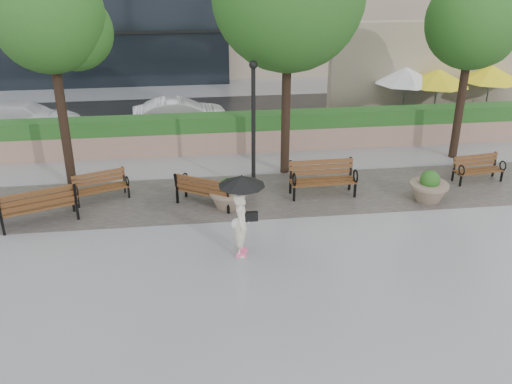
{
  "coord_description": "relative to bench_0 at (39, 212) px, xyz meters",
  "views": [
    {
      "loc": [
        -1.35,
        -12.32,
        7.1
      ],
      "look_at": [
        0.33,
        0.84,
        1.1
      ],
      "focal_mm": 40.0,
      "sensor_mm": 36.0,
      "label": 1
    }
  ],
  "objects": [
    {
      "name": "planter_right",
      "position": [
        10.93,
        0.07,
        0.05
      ],
      "size": [
        1.11,
        1.11,
        0.93
      ],
      "color": "#7F6B56",
      "rests_on": "ground"
    },
    {
      "name": "bench_4",
      "position": [
        13.02,
        1.22,
        -0.07
      ],
      "size": [
        1.6,
        0.81,
        0.82
      ],
      "rotation": [
        0.0,
        0.0,
        0.13
      ],
      "color": "brown",
      "rests_on": "ground"
    },
    {
      "name": "patio_umb_yellow_a",
      "position": [
        13.96,
        6.88,
        1.67
      ],
      "size": [
        2.5,
        2.5,
        2.3
      ],
      "color": "black",
      "rests_on": "ground"
    },
    {
      "name": "cafe_hedge",
      "position": [
        14.38,
        5.83,
        0.13
      ],
      "size": [
        8.0,
        0.5,
        0.9
      ],
      "primitive_type": "cube",
      "color": "#174619",
      "rests_on": "ground"
    },
    {
      "name": "car_left",
      "position": [
        -2.1,
        7.85,
        0.31
      ],
      "size": [
        4.42,
        1.98,
        1.26
      ],
      "primitive_type": "imported",
      "rotation": [
        0.0,
        0.0,
        1.52
      ],
      "color": "white",
      "rests_on": "ground"
    },
    {
      "name": "patio_umb_yellow_b",
      "position": [
        16.36,
        7.24,
        1.67
      ],
      "size": [
        2.5,
        2.5,
        2.3
      ],
      "color": "black",
      "rests_on": "ground"
    },
    {
      "name": "cafe_wall",
      "position": [
        14.88,
        8.03,
        1.68
      ],
      "size": [
        10.0,
        0.6,
        4.0
      ],
      "primitive_type": "cube",
      "color": "tan",
      "rests_on": "ground"
    },
    {
      "name": "patio_umb_white",
      "position": [
        12.82,
        7.32,
        1.67
      ],
      "size": [
        2.5,
        2.5,
        2.3
      ],
      "color": "black",
      "rests_on": "ground"
    },
    {
      "name": "tree_0",
      "position": [
        0.59,
        2.55,
        4.6
      ],
      "size": [
        3.23,
        3.1,
        6.61
      ],
      "color": "black",
      "rests_on": "ground"
    },
    {
      "name": "asphalt_street",
      "position": [
        5.38,
        9.03,
        -0.32
      ],
      "size": [
        40.0,
        7.0,
        0.0
      ],
      "primitive_type": "cube",
      "color": "black",
      "rests_on": "ground"
    },
    {
      "name": "pedestrian",
      "position": [
        5.23,
        -2.28,
        0.92
      ],
      "size": [
        1.11,
        1.11,
        2.03
      ],
      "rotation": [
        0.0,
        0.0,
        1.29
      ],
      "color": "beige",
      "rests_on": "ground"
    },
    {
      "name": "lamppost",
      "position": [
        5.95,
        1.32,
        1.42
      ],
      "size": [
        0.28,
        0.28,
        3.96
      ],
      "color": "black",
      "rests_on": "ground"
    },
    {
      "name": "car_right",
      "position": [
        3.82,
        7.75,
        0.29
      ],
      "size": [
        3.82,
        1.64,
        1.22
      ],
      "primitive_type": "imported",
      "rotation": [
        0.0,
        0.0,
        1.67
      ],
      "color": "white",
      "rests_on": "ground"
    },
    {
      "name": "bench_1",
      "position": [
        1.49,
        1.28,
        -0.07
      ],
      "size": [
        1.64,
        1.1,
        0.82
      ],
      "rotation": [
        0.0,
        0.0,
        0.35
      ],
      "color": "brown",
      "rests_on": "ground"
    },
    {
      "name": "bench_0",
      "position": [
        0.0,
        0.0,
        0.0
      ],
      "size": [
        2.12,
        1.43,
        1.07
      ],
      "rotation": [
        0.0,
        0.0,
        3.5
      ],
      "color": "brown",
      "rests_on": "ground"
    },
    {
      "name": "bench_3",
      "position": [
        7.95,
        0.8,
        -0.01
      ],
      "size": [
        1.95,
        0.81,
        1.04
      ],
      "rotation": [
        0.0,
        0.0,
        0.02
      ],
      "color": "brown",
      "rests_on": "ground"
    },
    {
      "name": "ground",
      "position": [
        5.38,
        -1.97,
        -0.32
      ],
      "size": [
        100.0,
        100.0,
        0.0
      ],
      "primitive_type": "plane",
      "color": "gray",
      "rests_on": "ground"
    },
    {
      "name": "tree_2",
      "position": [
        13.39,
        3.47,
        4.11
      ],
      "size": [
        3.15,
        3.0,
        6.06
      ],
      "color": "black",
      "rests_on": "ground"
    },
    {
      "name": "hedge_wall",
      "position": [
        5.38,
        5.03,
        0.35
      ],
      "size": [
        24.0,
        0.8,
        1.35
      ],
      "color": "#987262",
      "rests_on": "ground"
    },
    {
      "name": "cobble_strip",
      "position": [
        5.38,
        1.03,
        -0.31
      ],
      "size": [
        28.0,
        3.2,
        0.01
      ],
      "primitive_type": "cube",
      "color": "#383330",
      "rests_on": "ground"
    },
    {
      "name": "bench_2",
      "position": [
        4.49,
        0.56,
        -0.04
      ],
      "size": [
        1.82,
        1.48,
        0.93
      ],
      "rotation": [
        0.0,
        0.0,
        2.6
      ],
      "color": "brown",
      "rests_on": "ground"
    },
    {
      "name": "planter_left",
      "position": [
        5.1,
        0.34,
        0.03
      ],
      "size": [
        1.07,
        1.07,
        0.89
      ],
      "color": "#7F6B56",
      "rests_on": "ground"
    }
  ]
}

